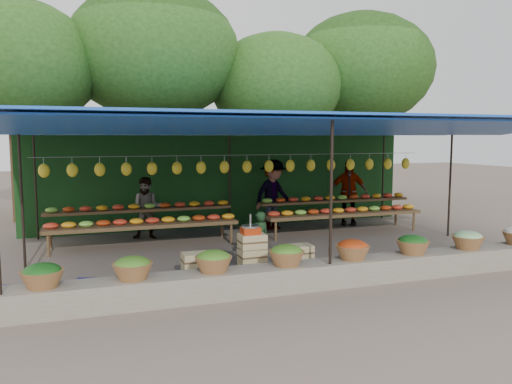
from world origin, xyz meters
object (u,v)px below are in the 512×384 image
object	(u,v)px
crate_counter	(251,260)
weighing_scale	(250,229)
blue_crate_front	(92,291)
vendor_seated	(260,239)

from	to	relation	value
crate_counter	weighing_scale	distance (m)	0.54
weighing_scale	blue_crate_front	xyz separation A→B (m)	(-2.64, -0.43, -0.70)
weighing_scale	blue_crate_front	size ratio (longest dim) A/B	0.67
crate_counter	weighing_scale	xyz separation A→B (m)	(-0.00, 0.00, 0.54)
weighing_scale	blue_crate_front	world-z (taller)	weighing_scale
crate_counter	blue_crate_front	bearing A→B (deg)	-170.68
crate_counter	weighing_scale	bearing A→B (deg)	180.00
blue_crate_front	crate_counter	bearing A→B (deg)	25.82
crate_counter	weighing_scale	size ratio (longest dim) A/B	6.76
crate_counter	vendor_seated	distance (m)	0.79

